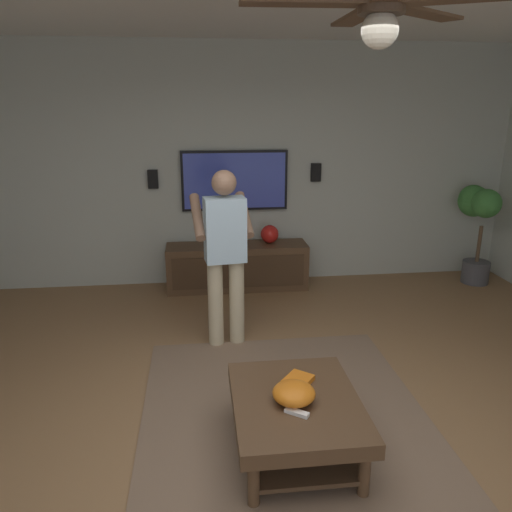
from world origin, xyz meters
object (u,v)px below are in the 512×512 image
at_px(media_console, 237,266).
at_px(remote_white, 297,413).
at_px(person_standing, 225,248).
at_px(vase_round, 270,234).
at_px(potted_plant_tall, 477,214).
at_px(book, 297,381).
at_px(tv, 235,181).
at_px(wall_speaker_right, 153,179).
at_px(bowl, 294,393).
at_px(wall_speaker_left, 316,172).
at_px(coffee_table, 296,413).
at_px(ceiling_fan, 384,11).

height_order(media_console, remote_white, media_console).
bearing_deg(person_standing, vase_round, -29.40).
bearing_deg(person_standing, remote_white, -176.65).
xyz_separation_m(potted_plant_tall, book, (-2.81, 2.81, -0.45)).
relative_size(potted_plant_tall, vase_round, 5.57).
relative_size(tv, wall_speaker_right, 5.84).
xyz_separation_m(media_console, bowl, (-3.11, -0.10, 0.19)).
relative_size(remote_white, book, 0.68).
xyz_separation_m(bowl, wall_speaker_left, (3.36, -0.90, 0.91)).
relative_size(person_standing, potted_plant_tall, 1.34).
xyz_separation_m(coffee_table, bowl, (-0.03, 0.02, 0.17)).
bearing_deg(bowl, wall_speaker_left, -15.05).
distance_m(remote_white, book, 0.34).
bearing_deg(bowl, potted_plant_tall, -43.70).
relative_size(remote_white, wall_speaker_left, 0.68).
bearing_deg(wall_speaker_left, vase_round, 108.58).
height_order(potted_plant_tall, wall_speaker_left, wall_speaker_left).
height_order(coffee_table, wall_speaker_left, wall_speaker_left).
height_order(media_console, potted_plant_tall, potted_plant_tall).
bearing_deg(wall_speaker_right, potted_plant_tall, -95.13).
bearing_deg(person_standing, ceiling_fan, -171.11).
bearing_deg(wall_speaker_left, tv, 90.75).
distance_m(person_standing, wall_speaker_left, 2.15).
distance_m(media_console, vase_round, 0.56).
relative_size(coffee_table, bowl, 3.71).
relative_size(person_standing, remote_white, 10.93).
relative_size(tv, potted_plant_tall, 1.05).
height_order(vase_round, wall_speaker_right, wall_speaker_right).
distance_m(media_console, person_standing, 1.61).
bearing_deg(person_standing, media_console, -15.46).
relative_size(potted_plant_tall, ceiling_fan, 1.02).
height_order(media_console, ceiling_fan, ceiling_fan).
distance_m(remote_white, wall_speaker_left, 3.74).
bearing_deg(media_console, vase_round, 97.36).
bearing_deg(book, potted_plant_tall, 173.69).
distance_m(tv, potted_plant_tall, 3.03).
relative_size(potted_plant_tall, wall_speaker_left, 5.57).
bearing_deg(media_console, person_standing, -8.75).
bearing_deg(bowl, tv, 1.72).
relative_size(bowl, ceiling_fan, 0.22).
bearing_deg(coffee_table, media_console, 2.30).
bearing_deg(bowl, ceiling_fan, -148.77).
distance_m(tv, person_standing, 1.74).
relative_size(tv, vase_round, 5.84).
bearing_deg(potted_plant_tall, person_standing, 112.90).
bearing_deg(ceiling_fan, wall_speaker_left, -9.69).
distance_m(person_standing, bowl, 1.75).
height_order(tv, book, tv).
distance_m(media_console, wall_speaker_left, 1.51).
xyz_separation_m(media_console, book, (-2.91, -0.16, 0.14)).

